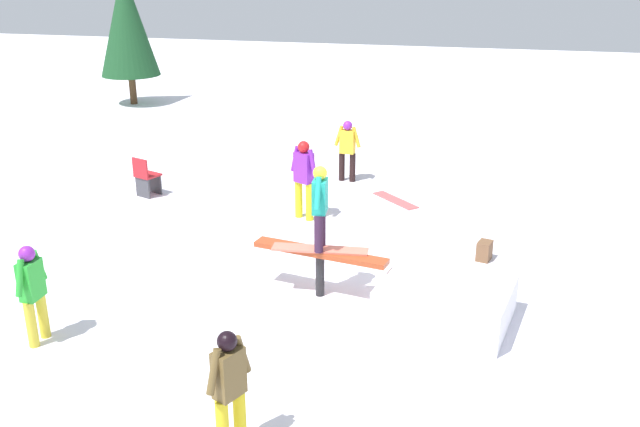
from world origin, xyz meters
The scene contains 12 objects.
ground_plane centered at (0.00, 0.00, 0.00)m, with size 60.00×60.00×0.00m, color white.
rail_feature centered at (0.00, 0.00, 0.65)m, with size 2.18×0.68×0.77m.
snow_kicker_ramp centered at (-1.96, 0.37, 0.30)m, with size 1.80×1.50×0.61m, color white.
main_rider_on_rail centered at (0.00, 0.00, 1.42)m, with size 1.50×0.68×1.34m.
bystander_purple centered at (1.09, -3.20, 0.90)m, with size 0.64×0.38×1.60m.
bystander_yellow centered at (0.73, -5.80, 0.80)m, with size 0.64×0.24×1.42m.
bystander_green centered at (3.46, 2.26, 0.80)m, with size 0.22×0.65×1.43m.
bystander_brown centered at (0.09, 3.76, 0.81)m, with size 0.34×0.62×1.44m.
loose_snowboard_coral centered at (-0.56, -4.67, 0.01)m, with size 1.27×0.28×0.02m, color #F0595A.
folding_chair centered at (4.77, -3.74, 0.41)m, with size 0.57×0.57×0.88m.
backpack_on_snow centered at (-2.48, -1.97, 0.17)m, with size 0.30×0.22×0.34m, color brown.
pine_tree_near centered at (9.63, -12.57, 2.74)m, with size 1.99×1.99×4.51m.
Camera 1 is at (-2.32, 9.75, 5.14)m, focal length 40.00 mm.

